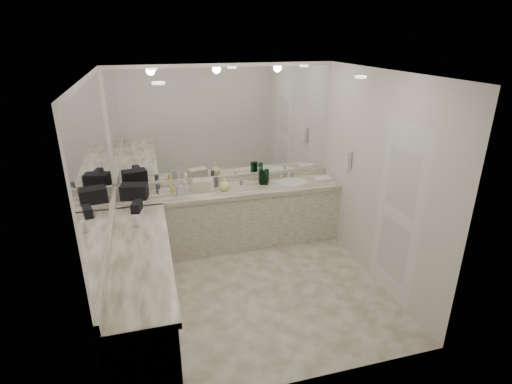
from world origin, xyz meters
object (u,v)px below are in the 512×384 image
object	(u,v)px
soap_bottle_a	(185,184)
soap_bottle_c	(224,184)
soap_bottle_b	(180,188)
wall_phone	(348,160)
cream_cosmetic_case	(203,185)
hand_towel	(323,179)
sink	(293,182)
black_toiletry_bag	(134,191)

from	to	relation	value
soap_bottle_a	soap_bottle_c	size ratio (longest dim) A/B	1.09
soap_bottle_b	soap_bottle_c	bearing A→B (deg)	0.13
soap_bottle_a	soap_bottle_b	bearing A→B (deg)	-129.20
wall_phone	cream_cosmetic_case	size ratio (longest dim) A/B	0.88
soap_bottle_a	soap_bottle_c	xyz separation A→B (m)	(0.54, -0.10, -0.01)
hand_towel	soap_bottle_c	bearing A→B (deg)	-179.76
wall_phone	soap_bottle_a	bearing A→B (deg)	165.87
wall_phone	soap_bottle_a	world-z (taller)	wall_phone
sink	soap_bottle_b	world-z (taller)	soap_bottle_b
black_toiletry_bag	wall_phone	bearing A→B (deg)	-9.55
wall_phone	soap_bottle_b	xyz separation A→B (m)	(-2.28, 0.45, -0.35)
wall_phone	soap_bottle_b	world-z (taller)	wall_phone
sink	wall_phone	xyz separation A→B (m)	(0.61, -0.50, 0.46)
cream_cosmetic_case	hand_towel	size ratio (longest dim) A/B	1.06
wall_phone	cream_cosmetic_case	xyz separation A→B (m)	(-1.95, 0.54, -0.37)
black_toiletry_bag	hand_towel	distance (m)	2.75
wall_phone	cream_cosmetic_case	distance (m)	2.06
black_toiletry_bag	cream_cosmetic_case	bearing A→B (deg)	3.21
cream_cosmetic_case	soap_bottle_c	xyz separation A→B (m)	(0.30, -0.09, 0.02)
sink	hand_towel	bearing A→B (deg)	-5.38
soap_bottle_c	sink	bearing A→B (deg)	2.78
sink	black_toiletry_bag	distance (m)	2.28
hand_towel	sink	bearing A→B (deg)	174.62
hand_towel	soap_bottle_b	size ratio (longest dim) A/B	1.24
sink	soap_bottle_b	size ratio (longest dim) A/B	2.12
sink	soap_bottle_c	world-z (taller)	soap_bottle_c
black_toiletry_bag	soap_bottle_b	size ratio (longest dim) A/B	1.66
soap_bottle_a	soap_bottle_c	bearing A→B (deg)	-10.93
black_toiletry_bag	soap_bottle_c	size ratio (longest dim) A/B	1.80
hand_towel	soap_bottle_c	xyz separation A→B (m)	(-1.53, -0.01, 0.07)
black_toiletry_bag	sink	bearing A→B (deg)	0.39
hand_towel	soap_bottle_a	size ratio (longest dim) A/B	1.24
black_toiletry_bag	soap_bottle_a	distance (m)	0.69
hand_towel	soap_bottle_b	bearing A→B (deg)	-179.79
soap_bottle_a	hand_towel	bearing A→B (deg)	-2.71
sink	soap_bottle_b	xyz separation A→B (m)	(-1.68, -0.05, 0.11)
black_toiletry_bag	hand_towel	xyz separation A→B (m)	(2.75, -0.03, -0.08)
hand_towel	wall_phone	bearing A→B (deg)	-74.15
sink	black_toiletry_bag	size ratio (longest dim) A/B	1.28
sink	soap_bottle_c	distance (m)	1.06
sink	soap_bottle_c	size ratio (longest dim) A/B	2.31
cream_cosmetic_case	soap_bottle_b	distance (m)	0.34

